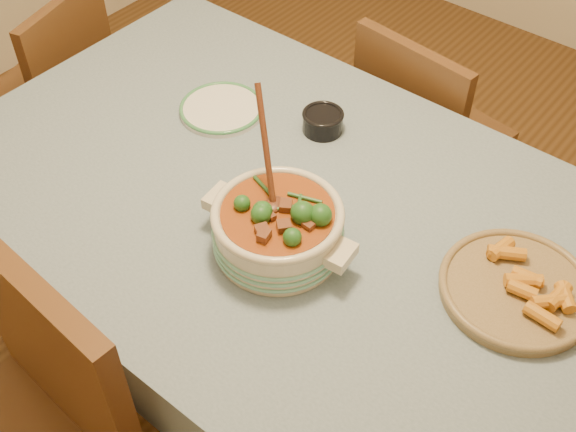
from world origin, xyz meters
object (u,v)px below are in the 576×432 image
object	(u,v)px
fried_plate	(517,287)
dining_table	(281,225)
white_plate	(222,109)
chair_far	(421,133)
stew_casserole	(278,225)
condiment_bowl	(323,120)
chair_left	(57,92)

from	to	relation	value
fried_plate	dining_table	bearing A→B (deg)	-170.83
white_plate	chair_far	size ratio (longest dim) A/B	0.30
stew_casserole	dining_table	bearing A→B (deg)	126.83
stew_casserole	chair_far	bearing A→B (deg)	97.49
stew_casserole	white_plate	size ratio (longest dim) A/B	1.41
dining_table	condiment_bowl	world-z (taller)	condiment_bowl
stew_casserole	fried_plate	size ratio (longest dim) A/B	0.87
chair_far	white_plate	bearing A→B (deg)	67.66
condiment_bowl	chair_left	size ratio (longest dim) A/B	0.14
white_plate	fried_plate	size ratio (longest dim) A/B	0.62
white_plate	fried_plate	world-z (taller)	fried_plate
chair_far	chair_left	world-z (taller)	chair_far
white_plate	chair_far	world-z (taller)	chair_far
white_plate	chair_left	size ratio (longest dim) A/B	0.31
dining_table	chair_far	size ratio (longest dim) A/B	1.99
condiment_bowl	chair_left	bearing A→B (deg)	-172.92
white_plate	chair_left	bearing A→B (deg)	-178.56
dining_table	chair_left	world-z (taller)	chair_left
dining_table	stew_casserole	world-z (taller)	stew_casserole
condiment_bowl	fried_plate	bearing A→B (deg)	-15.09
stew_casserole	white_plate	world-z (taller)	stew_casserole
stew_casserole	condiment_bowl	size ratio (longest dim) A/B	2.99
white_plate	fried_plate	xyz separation A→B (m)	(0.88, -0.06, 0.01)
white_plate	chair_far	distance (m)	0.71
stew_casserole	chair_left	bearing A→B (deg)	167.93
fried_plate	chair_left	xyz separation A→B (m)	(-1.65, 0.04, -0.30)
dining_table	condiment_bowl	bearing A→B (deg)	106.21
dining_table	white_plate	distance (m)	0.38
chair_far	fried_plate	bearing A→B (deg)	138.95
fried_plate	chair_left	bearing A→B (deg)	178.51
stew_casserole	condiment_bowl	xyz separation A→B (m)	(-0.17, 0.38, -0.04)
dining_table	chair_far	xyz separation A→B (m)	(-0.02, 0.72, -0.19)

